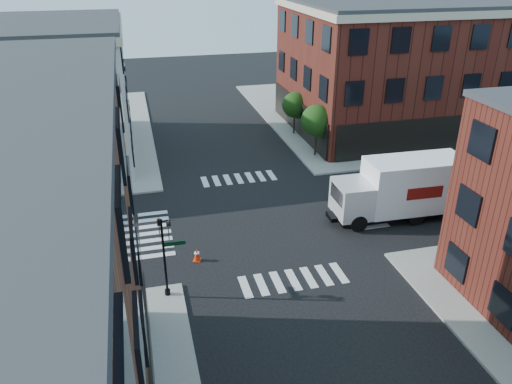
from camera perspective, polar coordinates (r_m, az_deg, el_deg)
The scene contains 8 objects.
ground at distance 33.50m, azimuth 0.58°, elevation -3.21°, with size 120.00×120.00×0.00m, color black.
sidewalk_ne at distance 59.22m, azimuth 15.44°, elevation 8.99°, with size 30.00×30.00×0.15m, color gray.
building_ne at distance 53.42m, azimuth 18.30°, elevation 13.46°, with size 25.00×16.00×12.00m, color #4A1912.
tree_near at distance 43.19m, azimuth 7.03°, elevation 7.95°, with size 2.69×2.69×4.49m.
tree_far at distance 48.67m, azimuth 4.51°, elevation 9.75°, with size 2.43×2.43×4.07m.
signal_pole at distance 25.47m, azimuth -10.36°, elevation -6.38°, with size 1.29×1.24×4.60m.
box_truck at distance 34.36m, azimuth 16.41°, elevation 0.43°, with size 9.17×2.99×4.11m.
traffic_cone at distance 29.32m, azimuth -6.78°, elevation -7.16°, with size 0.55×0.55×0.79m.
Camera 1 is at (-7.48, -28.34, 16.22)m, focal length 35.00 mm.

